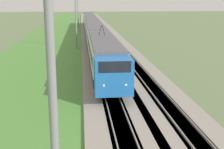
{
  "coord_description": "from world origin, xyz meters",
  "views": [
    {
      "loc": [
        0.07,
        2.25,
        7.72
      ],
      "look_at": [
        22.79,
        0.0,
        2.18
      ],
      "focal_mm": 50.0,
      "sensor_mm": 36.0,
      "label": 1
    }
  ],
  "objects": [
    {
      "name": "catenary_mast_near",
      "position": [
        7.43,
        2.93,
        4.81
      ],
      "size": [
        0.22,
        2.56,
        9.33
      ],
      "color": "slate",
      "rests_on": "ground"
    },
    {
      "name": "ballast_main",
      "position": [
        50.0,
        0.0,
        0.15
      ],
      "size": [
        240.0,
        4.4,
        0.3
      ],
      "color": "gray",
      "rests_on": "ground"
    },
    {
      "name": "catenary_mast_mid",
      "position": [
        49.18,
        2.92,
        4.59
      ],
      "size": [
        0.22,
        2.56,
        8.89
      ],
      "color": "slate",
      "rests_on": "ground"
    },
    {
      "name": "passenger_train",
      "position": [
        60.11,
        0.0,
        2.32
      ],
      "size": [
        78.11,
        2.85,
        4.96
      ],
      "rotation": [
        0.0,
        0.0,
        3.14
      ],
      "color": "blue",
      "rests_on": "ground"
    },
    {
      "name": "catenary_mast_far",
      "position": [
        90.94,
        2.93,
        4.82
      ],
      "size": [
        0.22,
        2.56,
        9.35
      ],
      "color": "slate",
      "rests_on": "ground"
    },
    {
      "name": "track_main",
      "position": [
        50.0,
        0.0,
        0.16
      ],
      "size": [
        240.0,
        1.57,
        0.45
      ],
      "color": "#4C4238",
      "rests_on": "ground"
    },
    {
      "name": "track_adjacent",
      "position": [
        50.0,
        -3.8,
        0.16
      ],
      "size": [
        240.0,
        1.57,
        0.45
      ],
      "color": "#4C4238",
      "rests_on": "ground"
    },
    {
      "name": "grass_verge",
      "position": [
        50.0,
        7.03,
        0.06
      ],
      "size": [
        240.0,
        13.05,
        0.12
      ],
      "color": "#4C8438",
      "rests_on": "ground"
    },
    {
      "name": "ballast_adjacent",
      "position": [
        50.0,
        -3.8,
        0.15
      ],
      "size": [
        240.0,
        4.4,
        0.3
      ],
      "color": "gray",
      "rests_on": "ground"
    }
  ]
}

